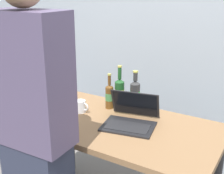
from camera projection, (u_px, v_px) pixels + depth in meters
The scene contains 8 objects.
desk at pixel (114, 135), 2.04m from camera, with size 1.43×0.75×0.77m.
laptop at pixel (131, 118), 1.97m from camera, with size 0.39×0.38×0.20m.
beer_bottle_green at pixel (135, 94), 2.19m from camera, with size 0.07×0.07×0.30m.
beer_bottle_amber at pixel (109, 96), 2.22m from camera, with size 0.06×0.06×0.27m.
beer_bottle_brown at pixel (120, 92), 2.24m from camera, with size 0.07×0.07×0.33m.
person_figure at pixel (35, 135), 1.56m from camera, with size 0.42×0.29×1.78m.
coffee_mug at pixel (81, 106), 2.16m from camera, with size 0.11×0.08×0.09m.
back_wall at pixel (168, 29), 2.58m from camera, with size 6.00×0.10×2.60m, color #99A3AD.
Camera 1 is at (0.94, -1.57, 1.64)m, focal length 47.43 mm.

